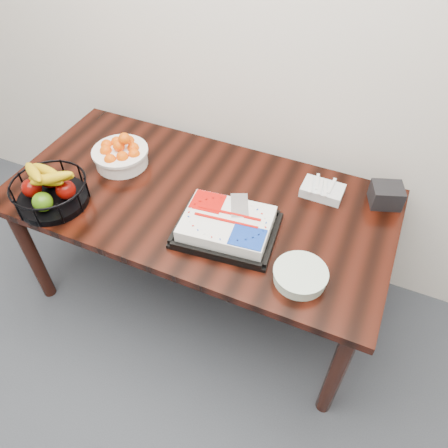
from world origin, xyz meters
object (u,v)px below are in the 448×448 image
at_px(table, 198,210).
at_px(napkin_box, 386,195).
at_px(plate_stack, 300,276).
at_px(tangerine_bowl, 120,152).
at_px(cake_tray, 227,226).
at_px(fruit_basket, 50,190).

relative_size(table, napkin_box, 13.24).
relative_size(table, plate_stack, 8.46).
distance_m(table, tangerine_bowl, 0.49).
relative_size(cake_tray, tangerine_bowl, 1.65).
xyz_separation_m(table, tangerine_bowl, (-0.46, 0.07, 0.16)).
xyz_separation_m(cake_tray, napkin_box, (0.59, 0.46, 0.01)).
height_order(cake_tray, napkin_box, napkin_box).
bearing_deg(table, cake_tray, -34.84).
bearing_deg(fruit_basket, table, 26.86).
relative_size(table, tangerine_bowl, 6.51).
bearing_deg(napkin_box, tangerine_bowl, -169.26).
height_order(table, tangerine_bowl, tangerine_bowl).
bearing_deg(plate_stack, napkin_box, 68.65).
height_order(table, fruit_basket, fruit_basket).
relative_size(table, cake_tray, 3.95).
bearing_deg(tangerine_bowl, cake_tray, -18.17).
height_order(tangerine_bowl, plate_stack, tangerine_bowl).
xyz_separation_m(table, plate_stack, (0.57, -0.27, 0.11)).
bearing_deg(tangerine_bowl, table, -8.85).
bearing_deg(cake_tray, plate_stack, -18.12).
xyz_separation_m(cake_tray, plate_stack, (0.36, -0.12, -0.01)).
bearing_deg(plate_stack, tangerine_bowl, 161.85).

